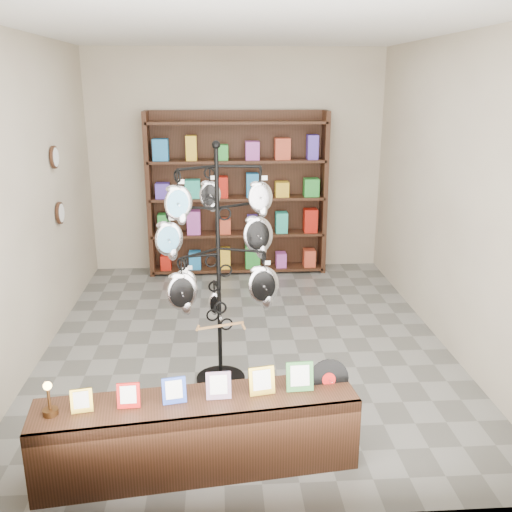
# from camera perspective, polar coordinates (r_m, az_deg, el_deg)

# --- Properties ---
(ground) EXTENTS (5.00, 5.00, 0.00)m
(ground) POSITION_cam_1_polar(r_m,az_deg,el_deg) (5.94, -1.00, -8.51)
(ground) COLOR slate
(ground) RESTS_ON ground
(room_envelope) EXTENTS (5.00, 5.00, 5.00)m
(room_envelope) POSITION_cam_1_polar(r_m,az_deg,el_deg) (5.40, -1.11, 9.49)
(room_envelope) COLOR #C0B59B
(room_envelope) RESTS_ON ground
(display_tree) EXTENTS (1.09, 1.05, 2.12)m
(display_tree) POSITION_cam_1_polar(r_m,az_deg,el_deg) (4.76, -3.81, 0.69)
(display_tree) COLOR black
(display_tree) RESTS_ON ground
(front_shelf) EXTENTS (2.19, 0.70, 0.76)m
(front_shelf) POSITION_cam_1_polar(r_m,az_deg,el_deg) (4.08, -5.81, -17.28)
(front_shelf) COLOR black
(front_shelf) RESTS_ON ground
(back_shelving) EXTENTS (2.42, 0.36, 2.20)m
(back_shelving) POSITION_cam_1_polar(r_m,az_deg,el_deg) (7.80, -1.87, 5.72)
(back_shelving) COLOR black
(back_shelving) RESTS_ON ground
(wall_clocks) EXTENTS (0.03, 0.24, 0.84)m
(wall_clocks) POSITION_cam_1_polar(r_m,az_deg,el_deg) (6.47, -19.26, 6.67)
(wall_clocks) COLOR black
(wall_clocks) RESTS_ON ground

